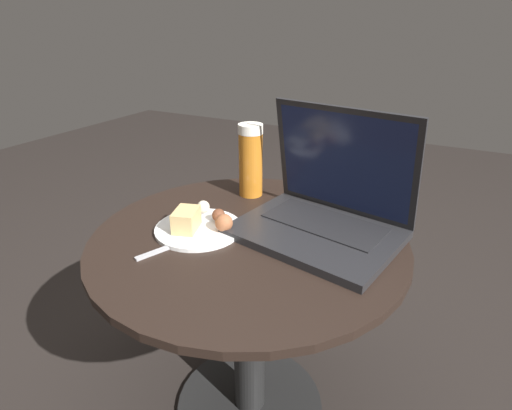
# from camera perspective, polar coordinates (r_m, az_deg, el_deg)

# --- Properties ---
(ground_plane) EXTENTS (6.00, 6.00, 0.00)m
(ground_plane) POSITION_cam_1_polar(r_m,az_deg,el_deg) (1.25, -0.88, -26.60)
(ground_plane) COLOR black
(table) EXTENTS (0.70, 0.70, 0.54)m
(table) POSITION_cam_1_polar(r_m,az_deg,el_deg) (0.98, -1.04, -12.28)
(table) COLOR black
(table) RESTS_ON ground_plane
(laptop) EXTENTS (0.38, 0.32, 0.27)m
(laptop) POSITION_cam_1_polar(r_m,az_deg,el_deg) (0.89, 9.83, -0.50)
(laptop) COLOR #232326
(laptop) RESTS_ON table
(beer_glass) EXTENTS (0.06, 0.06, 0.19)m
(beer_glass) POSITION_cam_1_polar(r_m,az_deg,el_deg) (1.06, -0.77, 6.40)
(beer_glass) COLOR #C6701E
(beer_glass) RESTS_ON table
(snack_plate) EXTENTS (0.20, 0.20, 0.06)m
(snack_plate) POSITION_cam_1_polar(r_m,az_deg,el_deg) (0.91, -8.11, -2.72)
(snack_plate) COLOR white
(snack_plate) RESTS_ON table
(fork) EXTENTS (0.09, 0.18, 0.00)m
(fork) POSITION_cam_1_polar(r_m,az_deg,el_deg) (0.87, -10.25, -5.14)
(fork) COLOR #B2B2B7
(fork) RESTS_ON table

